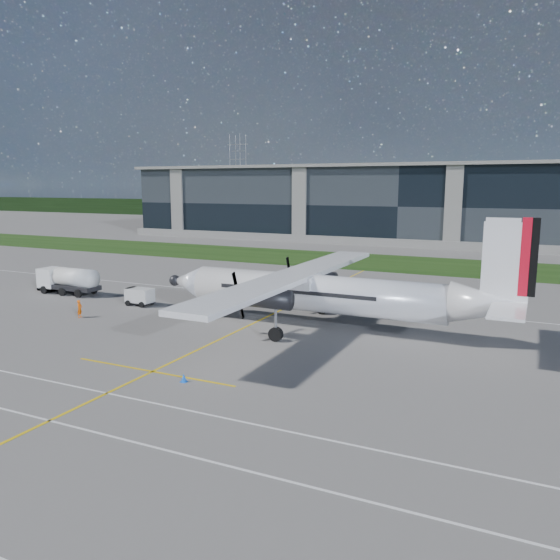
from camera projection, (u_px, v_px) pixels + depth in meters
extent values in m
plane|color=#575552|center=(345.00, 268.00, 76.31)|extent=(400.00, 400.00, 0.00)
cube|color=#18390F|center=(362.00, 261.00, 83.42)|extent=(400.00, 18.00, 0.04)
cube|color=black|center=(409.00, 205.00, 110.58)|extent=(120.00, 20.00, 15.00)
cube|color=black|center=(452.00, 213.00, 164.71)|extent=(400.00, 6.00, 6.00)
cube|color=yellow|center=(267.00, 317.00, 48.36)|extent=(0.20, 70.00, 0.01)
cube|color=white|center=(8.00, 410.00, 28.29)|extent=(90.00, 0.15, 0.01)
imported|color=#F25907|center=(80.00, 308.00, 47.91)|extent=(0.68, 0.83, 1.79)
cone|color=blue|center=(202.00, 306.00, 51.35)|extent=(0.36, 0.36, 0.50)
cone|color=blue|center=(170.00, 313.00, 48.73)|extent=(0.36, 0.36, 0.50)
cone|color=blue|center=(352.00, 291.00, 58.77)|extent=(0.36, 0.36, 0.50)
cone|color=blue|center=(184.00, 378.00, 32.31)|extent=(0.36, 0.36, 0.50)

